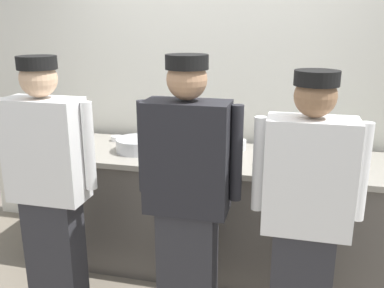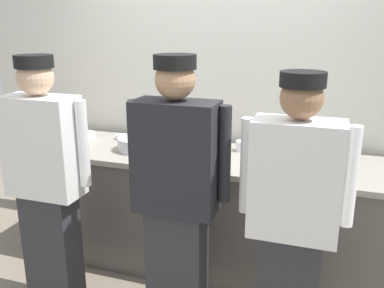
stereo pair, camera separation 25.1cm
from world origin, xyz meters
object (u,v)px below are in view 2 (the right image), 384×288
(chef_near_left, at_px, (46,180))
(plate_stack_front, at_px, (205,155))
(chef_center, at_px, (176,194))
(sheet_tray, at_px, (287,164))
(squeeze_bottle_primary, at_px, (348,151))
(ramekin_yellow_sauce, at_px, (122,137))
(plate_stack_rear, at_px, (82,137))
(deli_cup, at_px, (242,146))
(squeeze_bottle_secondary, at_px, (55,133))
(chef_far_right, at_px, (293,218))
(ramekin_red_sauce, at_px, (182,143))
(mixing_bowl_steel, at_px, (139,144))

(chef_near_left, relative_size, plate_stack_front, 7.74)
(chef_center, bearing_deg, sheet_tray, 51.46)
(squeeze_bottle_primary, relative_size, ramekin_yellow_sauce, 2.00)
(plate_stack_front, bearing_deg, plate_stack_rear, 169.51)
(ramekin_yellow_sauce, xyz_separation_m, deli_cup, (1.04, -0.01, 0.02))
(squeeze_bottle_secondary, distance_m, ramekin_yellow_sauce, 0.54)
(chef_far_right, height_order, ramekin_yellow_sauce, chef_far_right)
(squeeze_bottle_primary, distance_m, ramekin_red_sauce, 1.26)
(chef_near_left, xyz_separation_m, squeeze_bottle_secondary, (-0.39, 0.65, 0.12))
(squeeze_bottle_primary, relative_size, squeeze_bottle_secondary, 0.92)
(plate_stack_rear, distance_m, ramekin_yellow_sauce, 0.33)
(squeeze_bottle_secondary, xyz_separation_m, ramekin_red_sauce, (0.99, 0.30, -0.08))
(sheet_tray, height_order, ramekin_yellow_sauce, ramekin_yellow_sauce)
(chef_near_left, xyz_separation_m, sheet_tray, (1.45, 0.72, 0.03))
(chef_center, bearing_deg, chef_near_left, -178.65)
(chef_near_left, bearing_deg, sheet_tray, 26.48)
(plate_stack_rear, relative_size, squeeze_bottle_primary, 1.14)
(chef_center, height_order, ramekin_red_sauce, chef_center)
(squeeze_bottle_secondary, height_order, deli_cup, squeeze_bottle_secondary)
(mixing_bowl_steel, xyz_separation_m, sheet_tray, (1.14, -0.01, -0.04))
(squeeze_bottle_primary, bearing_deg, plate_stack_front, -164.34)
(plate_stack_rear, relative_size, squeeze_bottle_secondary, 1.05)
(squeeze_bottle_primary, height_order, ramekin_yellow_sauce, squeeze_bottle_primary)
(sheet_tray, bearing_deg, ramekin_yellow_sauce, 170.18)
(chef_far_right, bearing_deg, plate_stack_front, 137.13)
(ramekin_red_sauce, height_order, ramekin_yellow_sauce, ramekin_red_sauce)
(plate_stack_rear, height_order, squeeze_bottle_secondary, squeeze_bottle_secondary)
(chef_far_right, height_order, plate_stack_rear, chef_far_right)
(chef_far_right, xyz_separation_m, squeeze_bottle_secondary, (-1.96, 0.66, 0.14))
(plate_stack_rear, distance_m, squeeze_bottle_primary, 2.11)
(chef_far_right, distance_m, ramekin_yellow_sauce, 1.81)
(chef_near_left, relative_size, sheet_tray, 4.06)
(squeeze_bottle_primary, xyz_separation_m, ramekin_red_sauce, (-1.25, 0.06, -0.07))
(squeeze_bottle_secondary, bearing_deg, chef_near_left, -58.75)
(sheet_tray, xyz_separation_m, squeeze_bottle_secondary, (-1.84, -0.07, 0.09))
(plate_stack_front, relative_size, deli_cup, 2.44)
(sheet_tray, relative_size, squeeze_bottle_secondary, 2.02)
(plate_stack_front, bearing_deg, chef_center, -88.96)
(chef_far_right, xyz_separation_m, plate_stack_rear, (-1.83, 0.85, 0.07))
(ramekin_yellow_sauce, distance_m, deli_cup, 1.04)
(chef_center, bearing_deg, ramekin_yellow_sauce, 132.03)
(sheet_tray, xyz_separation_m, ramekin_yellow_sauce, (-1.41, 0.24, 0.01))
(mixing_bowl_steel, height_order, sheet_tray, mixing_bowl_steel)
(ramekin_red_sauce, distance_m, ramekin_yellow_sauce, 0.55)
(plate_stack_front, height_order, sheet_tray, plate_stack_front)
(chef_center, xyz_separation_m, plate_stack_rear, (-1.15, 0.82, 0.04))
(chef_near_left, bearing_deg, ramekin_red_sauce, 58.13)
(chef_far_right, relative_size, plate_stack_front, 7.55)
(mixing_bowl_steel, bearing_deg, squeeze_bottle_secondary, -173.42)
(plate_stack_rear, bearing_deg, mixing_bowl_steel, -10.53)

